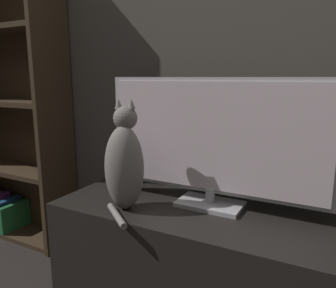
% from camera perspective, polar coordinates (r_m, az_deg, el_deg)
% --- Properties ---
extents(wall_back, '(4.80, 0.05, 2.60)m').
position_cam_1_polar(wall_back, '(1.65, 12.71, 19.36)').
color(wall_back, '#47423D').
rests_on(wall_back, ground_plane).
extents(tv_stand, '(1.51, 0.50, 0.48)m').
position_cam_1_polar(tv_stand, '(1.58, 7.92, -20.12)').
color(tv_stand, black).
rests_on(tv_stand, ground_plane).
extents(tv, '(1.04, 0.18, 0.59)m').
position_cam_1_polar(tv, '(1.48, 7.64, 0.58)').
color(tv, '#B7B7BC').
rests_on(tv, tv_stand).
extents(cat, '(0.24, 0.30, 0.50)m').
position_cam_1_polar(cat, '(1.48, -7.55, -3.40)').
color(cat, gray).
rests_on(cat, tv_stand).
extents(bookshelf, '(0.83, 0.28, 1.82)m').
position_cam_1_polar(bookshelf, '(2.41, -25.25, 4.82)').
color(bookshelf, '#3D2D1E').
rests_on(bookshelf, ground_plane).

